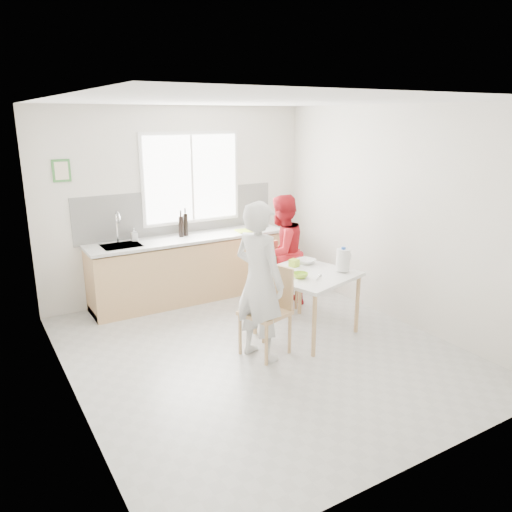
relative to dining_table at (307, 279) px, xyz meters
The scene contains 21 objects.
ground 1.01m from the dining_table, behind, with size 4.50×4.50×0.00m, color #B7B7B2.
room_shell 1.21m from the dining_table, behind, with size 4.50×4.50×4.50m.
window 2.39m from the dining_table, 104.02° to the left, with size 1.50×0.06×1.30m.
backsplash 2.30m from the dining_table, 108.92° to the left, with size 3.00×0.02×0.65m, color white.
picture_frame 3.33m from the dining_table, 137.20° to the left, with size 0.22×0.03×0.28m.
kitchen_counter 1.98m from the dining_table, 111.78° to the left, with size 2.84×0.64×1.37m.
dining_table is the anchor object (origin of this frame).
chair_left 0.69m from the dining_table, 163.68° to the right, with size 0.56×0.56×0.98m.
chair_far 0.91m from the dining_table, 83.18° to the left, with size 0.52×0.52×0.91m.
person_white 0.86m from the dining_table, 163.68° to the right, with size 0.63×0.42×1.73m, color silver.
person_red 0.91m from the dining_table, 76.06° to the left, with size 0.76×0.59×1.56m, color red.
bowl_green 0.23m from the dining_table, 149.65° to the right, with size 0.18×0.18×0.06m, color #9FD431.
bowl_white 0.41m from the dining_table, 56.12° to the left, with size 0.23×0.23×0.06m, color white.
milk_jug 0.49m from the dining_table, 24.62° to the right, with size 0.22×0.16×0.28m.
green_box 0.32m from the dining_table, 86.66° to the left, with size 0.10×0.10×0.09m, color #A1C72E.
spoon 0.25m from the dining_table, 93.66° to the right, with size 0.01×0.01×0.16m, color #A5A5AA.
cutting_board 1.74m from the dining_table, 83.92° to the left, with size 0.35×0.25×0.01m, color #ABCD2F.
wine_bottle_a 2.08m from the dining_table, 110.80° to the left, with size 0.07×0.07×0.32m, color black.
wine_bottle_b 2.08m from the dining_table, 113.32° to the left, with size 0.07×0.07×0.30m, color black.
jar_amber 2.10m from the dining_table, 109.92° to the left, with size 0.06×0.06×0.16m, color olive.
soap_bottle 2.48m from the dining_table, 126.16° to the left, with size 0.08×0.08×0.18m, color #999999.
Camera 1 is at (-2.68, -4.39, 2.56)m, focal length 35.00 mm.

